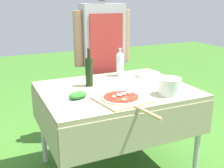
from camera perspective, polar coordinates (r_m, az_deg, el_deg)
prep_table at (r=2.35m, az=0.77°, el=-2.82°), size 1.23×0.97×0.79m
person_cook at (r=2.97m, az=-1.90°, el=6.88°), size 0.62×0.21×1.66m
pizza_on_peel at (r=2.04m, az=2.10°, el=-3.04°), size 0.39×0.62×0.05m
oil_bottle at (r=2.36m, az=-4.68°, el=2.62°), size 0.06×0.06×0.32m
water_bottle at (r=2.67m, az=1.63°, el=4.28°), size 0.07×0.07×0.27m
herb_container at (r=2.09m, az=-6.92°, el=-2.35°), size 0.21×0.17×0.05m
mixing_tub at (r=2.19m, az=11.63°, el=-0.49°), size 0.17×0.17×0.13m
plate_stack at (r=2.70m, az=7.39°, el=1.92°), size 0.23×0.23×0.03m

